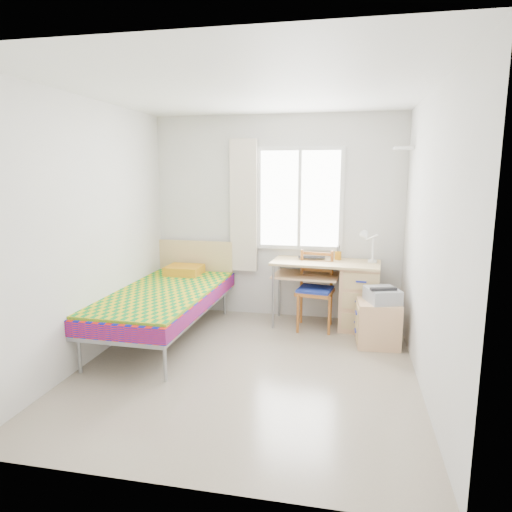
% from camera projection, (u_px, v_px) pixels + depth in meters
% --- Properties ---
extents(floor, '(3.50, 3.50, 0.00)m').
position_uv_depth(floor, '(247.00, 368.00, 4.46)').
color(floor, '#BCAD93').
rests_on(floor, ground).
extents(ceiling, '(3.50, 3.50, 0.00)m').
position_uv_depth(ceiling, '(246.00, 89.00, 3.98)').
color(ceiling, white).
rests_on(ceiling, wall_back).
extents(wall_back, '(3.20, 0.00, 3.20)m').
position_uv_depth(wall_back, '(276.00, 218.00, 5.90)').
color(wall_back, silver).
rests_on(wall_back, ground).
extents(wall_left, '(0.00, 3.50, 3.50)m').
position_uv_depth(wall_left, '(90.00, 232.00, 4.54)').
color(wall_left, silver).
rests_on(wall_left, ground).
extents(wall_right, '(0.00, 3.50, 3.50)m').
position_uv_depth(wall_right, '(429.00, 242.00, 3.90)').
color(wall_right, silver).
rests_on(wall_right, ground).
extents(window, '(1.10, 0.04, 1.30)m').
position_uv_depth(window, '(300.00, 199.00, 5.78)').
color(window, white).
rests_on(window, wall_back).
extents(curtain, '(0.35, 0.05, 1.70)m').
position_uv_depth(curtain, '(244.00, 206.00, 5.89)').
color(curtain, beige).
rests_on(curtain, wall_back).
extents(floating_shelf, '(0.20, 0.32, 0.03)m').
position_uv_depth(floating_shelf, '(403.00, 148.00, 5.12)').
color(floating_shelf, white).
rests_on(floating_shelf, wall_right).
extents(bed, '(1.09, 2.27, 0.98)m').
position_uv_depth(bed, '(166.00, 297.00, 5.24)').
color(bed, gray).
rests_on(bed, floor).
extents(desk, '(1.34, 0.69, 0.81)m').
position_uv_depth(desk, '(354.00, 292.00, 5.56)').
color(desk, tan).
rests_on(desk, floor).
extents(chair, '(0.47, 0.47, 0.95)m').
position_uv_depth(chair, '(316.00, 285.00, 5.53)').
color(chair, brown).
rests_on(chair, floor).
extents(cabinet, '(0.49, 0.43, 0.50)m').
position_uv_depth(cabinet, '(378.00, 324.00, 5.00)').
color(cabinet, tan).
rests_on(cabinet, floor).
extents(printer, '(0.42, 0.45, 0.16)m').
position_uv_depth(printer, '(382.00, 295.00, 4.94)').
color(printer, '#97999E').
rests_on(printer, cabinet).
extents(laptop, '(0.35, 0.24, 0.03)m').
position_uv_depth(laptop, '(312.00, 259.00, 5.68)').
color(laptop, black).
rests_on(laptop, desk).
extents(pen_cup, '(0.09, 0.09, 0.10)m').
position_uv_depth(pen_cup, '(338.00, 256.00, 5.68)').
color(pen_cup, orange).
rests_on(pen_cup, desk).
extents(task_lamp, '(0.23, 0.32, 0.41)m').
position_uv_depth(task_lamp, '(368.00, 243.00, 5.36)').
color(task_lamp, white).
rests_on(task_lamp, desk).
extents(book, '(0.24, 0.28, 0.02)m').
position_uv_depth(book, '(306.00, 278.00, 5.65)').
color(book, gray).
rests_on(book, desk).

